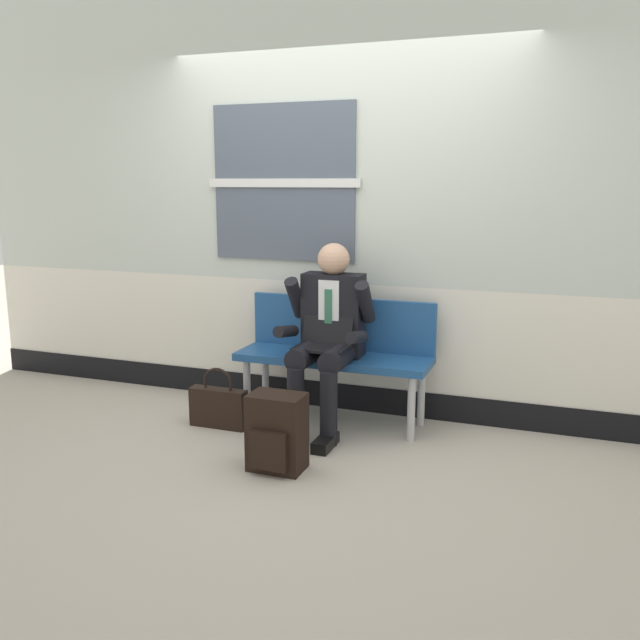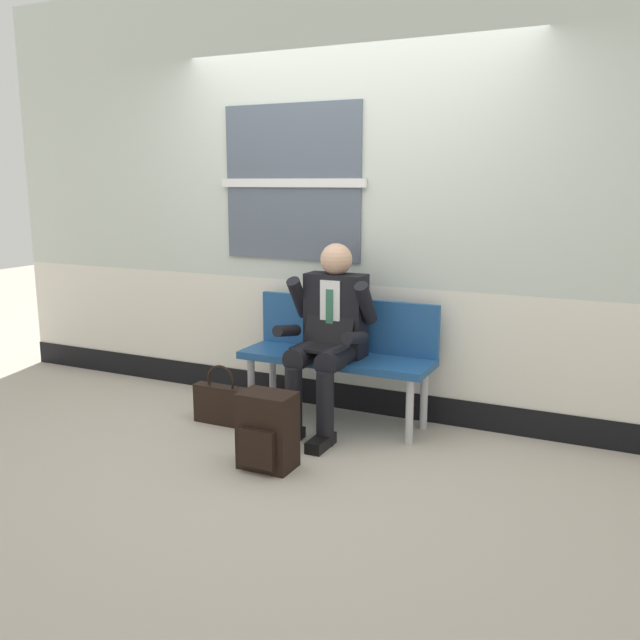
{
  "view_description": "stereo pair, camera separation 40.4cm",
  "coord_description": "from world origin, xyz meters",
  "px_view_note": "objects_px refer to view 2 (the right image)",
  "views": [
    {
      "loc": [
        1.51,
        -3.93,
        1.62
      ],
      "look_at": [
        0.02,
        0.08,
        0.75
      ],
      "focal_mm": 38.38,
      "sensor_mm": 36.0,
      "label": 1
    },
    {
      "loc": [
        1.88,
        -3.77,
        1.62
      ],
      "look_at": [
        0.02,
        0.08,
        0.75
      ],
      "focal_mm": 38.38,
      "sensor_mm": 36.0,
      "label": 2
    }
  ],
  "objects_px": {
    "handbag": "(221,403)",
    "bench_with_person": "(340,348)",
    "person_seated": "(328,333)",
    "backpack": "(267,432)"
  },
  "relations": [
    {
      "from": "bench_with_person",
      "to": "backpack",
      "type": "xyz_separation_m",
      "value": [
        -0.04,
        -0.92,
        -0.29
      ]
    },
    {
      "from": "bench_with_person",
      "to": "handbag",
      "type": "distance_m",
      "value": 0.89
    },
    {
      "from": "bench_with_person",
      "to": "person_seated",
      "type": "distance_m",
      "value": 0.24
    },
    {
      "from": "person_seated",
      "to": "backpack",
      "type": "distance_m",
      "value": 0.85
    },
    {
      "from": "backpack",
      "to": "handbag",
      "type": "distance_m",
      "value": 0.82
    },
    {
      "from": "backpack",
      "to": "handbag",
      "type": "xyz_separation_m",
      "value": [
        -0.65,
        0.5,
        -0.07
      ]
    },
    {
      "from": "person_seated",
      "to": "backpack",
      "type": "xyz_separation_m",
      "value": [
        -0.04,
        -0.73,
        -0.43
      ]
    },
    {
      "from": "bench_with_person",
      "to": "handbag",
      "type": "height_order",
      "value": "bench_with_person"
    },
    {
      "from": "handbag",
      "to": "bench_with_person",
      "type": "bearing_deg",
      "value": 31.63
    },
    {
      "from": "bench_with_person",
      "to": "backpack",
      "type": "bearing_deg",
      "value": -92.42
    }
  ]
}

